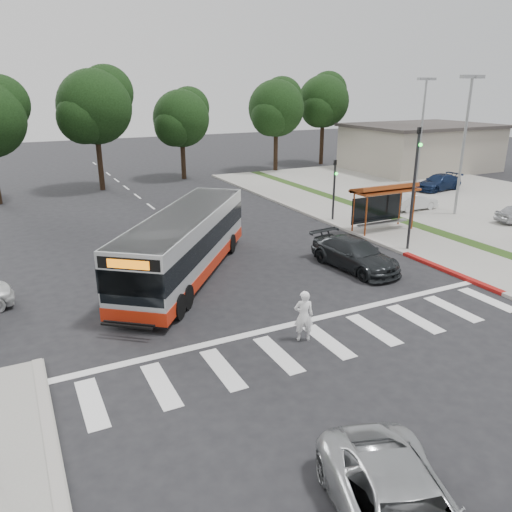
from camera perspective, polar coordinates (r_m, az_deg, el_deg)
ground at (r=21.70m, az=0.74°, el=-4.07°), size 140.00×140.00×0.00m
sidewalk_east at (r=33.78m, az=11.17°, el=4.13°), size 4.00×40.00×0.12m
curb_east at (r=32.62m, az=8.37°, el=3.79°), size 0.30×40.00×0.15m
curb_east_red at (r=25.48m, az=21.22°, el=-1.66°), size 0.32×6.00×0.15m
parking_lot at (r=43.32m, az=22.32°, el=6.29°), size 18.00×36.00×0.10m
commercial_building at (r=56.17m, az=18.25°, el=11.58°), size 14.00×10.00×4.40m
building_roof_cap at (r=55.95m, az=18.50°, el=13.96°), size 14.60×10.60×0.30m
crosswalk_ladder at (r=17.84m, az=8.24°, el=-9.62°), size 18.00×2.60×0.01m
bus_shelter at (r=30.97m, az=14.40°, el=6.92°), size 4.20×1.60×2.86m
traffic_signal_ne_tall at (r=27.28m, az=17.66°, el=8.34°), size 0.18×0.37×6.50m
traffic_signal_ne_short at (r=32.82m, az=8.95°, el=8.16°), size 0.18×0.37×4.00m
lot_light_front at (r=36.19m, az=22.87°, el=13.42°), size 1.90×0.35×9.01m
lot_light_mid at (r=47.40m, az=18.53°, el=14.88°), size 1.90×0.35×9.01m
tree_ne_a at (r=52.35m, az=2.36°, el=16.62°), size 6.16×5.74×9.30m
tree_ne_b at (r=57.70m, az=7.75°, el=17.21°), size 6.16×5.74×10.02m
tree_north_a at (r=44.43m, az=-17.90°, el=16.05°), size 6.60×6.15×10.17m
tree_north_b at (r=48.35m, az=-8.48°, el=15.38°), size 5.72×5.33×8.43m
transit_bus at (r=23.18m, az=-8.05°, el=1.23°), size 9.18×10.74×3.01m
pedestrian at (r=17.43m, az=5.47°, el=-6.82°), size 0.80×0.67×1.86m
dark_sedan at (r=24.63m, az=11.21°, el=0.22°), size 2.52×5.20×1.46m
parked_car_1 at (r=37.25m, az=17.66°, el=5.94°), size 3.50×1.26×1.15m
parked_car_3 at (r=45.07m, az=20.14°, el=7.91°), size 4.72×2.43×1.31m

